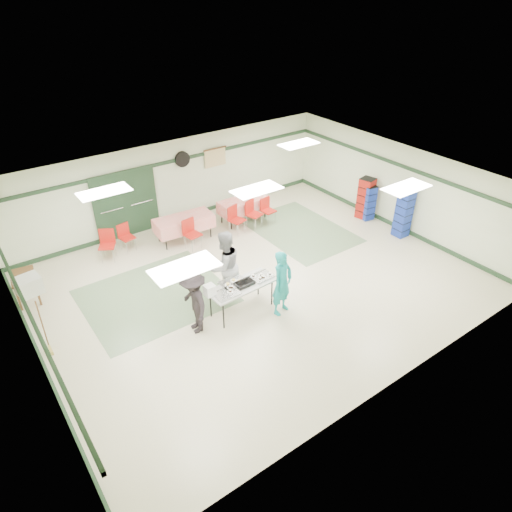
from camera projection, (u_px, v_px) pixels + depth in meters
floor at (257, 281)px, 12.27m from camera, size 11.00×11.00×0.00m
ceiling at (257, 189)px, 10.84m from camera, size 11.00×11.00×0.00m
wall_back at (175, 181)px, 14.65m from camera, size 11.00×0.00×11.00m
wall_front at (398, 336)px, 8.46m from camera, size 11.00×0.00×11.00m
wall_left at (27, 320)px, 8.84m from camera, size 0.00×9.00×9.00m
wall_right at (399, 187)px, 14.28m from camera, size 0.00×9.00×9.00m
trim_back at (173, 161)px, 14.26m from camera, size 11.00×0.06×0.10m
baseboard_back at (179, 218)px, 15.32m from camera, size 11.00×0.06×0.12m
trim_left at (19, 291)px, 8.48m from camera, size 0.06×9.00×0.10m
baseboard_left at (45, 367)px, 9.54m from camera, size 0.06×9.00×0.12m
trim_right at (402, 166)px, 13.89m from camera, size 0.06×9.00×0.10m
baseboard_right at (392, 224)px, 14.95m from camera, size 0.06×9.00×0.12m
green_patch_a at (155, 296)px, 11.72m from camera, size 3.50×3.00×0.01m
green_patch_b at (300, 230)px, 14.69m from camera, size 2.50×3.50×0.01m
double_door_left at (111, 208)px, 13.68m from camera, size 0.90×0.06×2.10m
double_door_right at (141, 200)px, 14.15m from camera, size 0.90×0.06×2.10m
door_frame at (126, 204)px, 13.90m from camera, size 2.00×0.03×2.15m
wall_fan at (182, 159)px, 14.39m from camera, size 0.50×0.10×0.50m
scroll_banner at (215, 158)px, 15.09m from camera, size 0.80×0.02×0.60m
serving_table at (242, 287)px, 10.86m from camera, size 1.70×0.74×0.76m
sheet_tray_right at (262, 276)px, 11.12m from camera, size 0.55×0.42×0.02m
sheet_tray_mid at (234, 283)px, 10.90m from camera, size 0.64×0.50×0.02m
sheet_tray_left at (227, 294)px, 10.53m from camera, size 0.60×0.46×0.02m
baking_pan at (244, 283)px, 10.83m from camera, size 0.47×0.30×0.08m
foam_box_stack at (210, 290)px, 10.43m from camera, size 0.24×0.22×0.27m
volunteer_teal at (282, 283)px, 10.77m from camera, size 0.70×0.55×1.68m
volunteer_grey at (225, 266)px, 11.22m from camera, size 0.98×0.80×1.86m
volunteer_dark at (194, 302)px, 10.21m from camera, size 0.73×1.10×1.59m
dining_table_a at (243, 205)px, 15.00m from camera, size 1.67×0.77×0.77m
dining_table_b at (184, 223)px, 13.91m from camera, size 1.83×0.91×0.77m
chair_a at (252, 211)px, 14.58m from camera, size 0.55×0.55×0.93m
chair_b at (235, 217)px, 14.26m from camera, size 0.52×0.52×0.92m
chair_c at (267, 208)px, 14.89m from camera, size 0.45×0.45×0.86m
chair_d at (190, 231)px, 13.48m from camera, size 0.50×0.50×0.93m
chair_loose_a at (125, 234)px, 13.43m from camera, size 0.45×0.45×0.83m
chair_loose_b at (107, 242)px, 12.96m from camera, size 0.59×0.59×0.92m
crate_stack_blue_a at (368, 203)px, 15.07m from camera, size 0.42×0.42×1.19m
crate_stack_red at (365, 198)px, 15.12m from camera, size 0.51×0.51×1.40m
crate_stack_blue_b at (404, 213)px, 14.00m from camera, size 0.41×0.41×1.56m
printer_table at (24, 279)px, 11.26m from camera, size 0.65×0.91×0.74m
office_printer at (29, 285)px, 10.49m from camera, size 0.59×0.53×0.42m
broom at (43, 325)px, 9.65m from camera, size 0.06×0.23×1.41m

